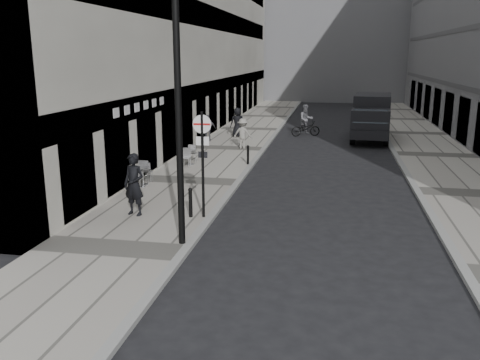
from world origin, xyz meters
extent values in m
plane|color=black|center=(0.00, 0.00, 0.00)|extent=(120.00, 120.00, 0.00)
cube|color=#A5A095|center=(-2.00, 18.00, 0.06)|extent=(4.00, 60.00, 0.12)
cube|color=#A5A095|center=(9.00, 18.00, 0.06)|extent=(4.00, 60.00, 0.12)
cube|color=slate|center=(1.50, 56.00, 11.00)|extent=(24.00, 16.00, 22.00)
imported|color=black|center=(-2.42, 5.53, 1.12)|extent=(0.83, 0.66, 2.00)
cylinder|color=black|center=(-0.20, 5.72, 1.79)|extent=(0.09, 0.09, 3.34)
cylinder|color=white|center=(-0.20, 5.72, 3.08)|extent=(0.57, 0.06, 0.57)
cube|color=#B21414|center=(-0.20, 5.70, 3.08)|extent=(0.53, 0.04, 0.06)
cube|color=white|center=(-0.20, 5.75, 2.56)|extent=(0.40, 0.05, 0.27)
cylinder|color=black|center=(-0.20, 3.37, 3.48)|extent=(0.18, 0.18, 6.72)
cylinder|color=black|center=(-0.60, 5.64, 0.56)|extent=(0.12, 0.12, 0.89)
cylinder|color=black|center=(-0.15, 13.87, 0.54)|extent=(0.11, 0.11, 0.85)
cylinder|color=black|center=(4.89, 21.00, 0.43)|extent=(0.38, 0.88, 0.86)
cylinder|color=black|center=(6.78, 20.83, 0.43)|extent=(0.38, 0.88, 0.86)
cylinder|color=black|center=(5.22, 24.65, 0.43)|extent=(0.38, 0.88, 0.86)
cylinder|color=black|center=(7.11, 24.48, 0.43)|extent=(0.38, 0.88, 0.86)
cube|color=black|center=(6.09, 23.70, 1.67)|extent=(2.49, 4.05, 2.15)
cube|color=black|center=(5.83, 20.81, 1.35)|extent=(2.32, 2.12, 1.51)
cube|color=#1E2328|center=(5.75, 20.01, 1.78)|extent=(1.91, 0.54, 0.80)
imported|color=black|center=(1.98, 23.68, 0.50)|extent=(2.01, 1.28, 1.00)
imported|color=slate|center=(1.98, 23.68, 1.11)|extent=(1.11, 0.99, 1.88)
imported|color=#4C4C50|center=(-3.60, 20.00, 0.90)|extent=(0.95, 0.47, 1.56)
imported|color=gray|center=(-1.11, 17.88, 0.95)|extent=(1.16, 0.79, 1.66)
imported|color=black|center=(-2.18, 21.91, 1.03)|extent=(1.05, 0.89, 1.83)
cylinder|color=#BABABD|center=(-3.60, 8.93, 0.14)|extent=(0.46, 0.46, 0.03)
cylinder|color=#BABABD|center=(-3.60, 8.93, 0.52)|extent=(0.06, 0.06, 0.78)
cylinder|color=#BABABD|center=(-3.60, 8.93, 0.91)|extent=(0.74, 0.74, 0.03)
cylinder|color=silver|center=(-3.58, 9.26, 0.13)|extent=(0.40, 0.40, 0.03)
cylinder|color=silver|center=(-3.58, 9.26, 0.46)|extent=(0.05, 0.05, 0.66)
cylinder|color=silver|center=(-3.58, 9.26, 0.79)|extent=(0.63, 0.63, 0.03)
cylinder|color=silver|center=(-2.83, 13.30, 0.13)|extent=(0.42, 0.42, 0.03)
cylinder|color=silver|center=(-2.83, 13.30, 0.48)|extent=(0.06, 0.06, 0.71)
cylinder|color=silver|center=(-2.83, 13.30, 0.84)|extent=(0.67, 0.67, 0.03)
camera|label=1|loc=(3.74, -9.22, 5.13)|focal=38.00mm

